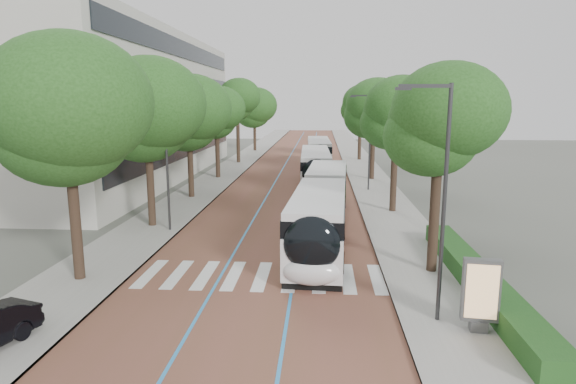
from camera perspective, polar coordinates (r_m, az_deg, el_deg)
name	(u,v)px	position (r m, az deg, el deg)	size (l,w,h in m)	color
ground	(254,285)	(20.48, -4.03, -10.94)	(160.00, 160.00, 0.00)	#51544C
road	(299,164)	(59.39, 1.28, 3.39)	(11.00, 140.00, 0.02)	brown
sidewalk_left	(239,163)	(60.20, -5.88, 3.48)	(4.00, 140.00, 0.12)	gray
sidewalk_right	(360,164)	(59.52, 8.53, 3.34)	(4.00, 140.00, 0.12)	gray
kerb_left	(254,163)	(59.90, -4.09, 3.48)	(0.20, 140.00, 0.14)	gray
kerb_right	(344,164)	(59.39, 6.70, 3.37)	(0.20, 140.00, 0.14)	gray
zebra_crossing	(262,276)	(21.37, -3.12, -9.91)	(10.55, 3.60, 0.01)	silver
lane_line_left	(286,163)	(59.49, -0.26, 3.42)	(0.12, 126.00, 0.01)	#2984CD
lane_line_right	(312,164)	(59.34, 2.83, 3.39)	(0.12, 126.00, 0.01)	#2984CD
office_building	(97,107)	(51.84, -21.71, 9.34)	(18.11, 40.00, 14.00)	#B6B3A9
hedge	(478,279)	(21.10, 21.61, -9.52)	(1.20, 14.00, 0.80)	#1A4819
streetlight_near	(440,186)	(16.55, 17.53, 0.73)	(1.82, 0.20, 8.00)	#313134
streetlight_far	(368,134)	(41.13, 9.44, 6.74)	(1.82, 0.20, 8.00)	#313134
lamp_post_left	(167,162)	(28.47, -14.16, 3.46)	(0.14, 0.14, 8.00)	#313134
trees_left	(205,112)	(43.28, -9.85, 9.36)	(6.49, 61.46, 9.76)	black
trees_right	(379,112)	(43.33, 10.68, 9.32)	(6.00, 47.02, 9.19)	black
lead_bus	(323,207)	(27.31, 4.16, -1.84)	(3.52, 18.51, 3.20)	black
bus_queued_0	(315,169)	(43.04, 3.27, 2.76)	(2.85, 12.46, 3.20)	silver
bus_queued_1	(319,153)	(55.87, 3.67, 4.58)	(2.91, 12.47, 3.20)	silver
ad_panel	(481,294)	(17.11, 21.87, -11.11)	(1.21, 0.52, 2.45)	#59595B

